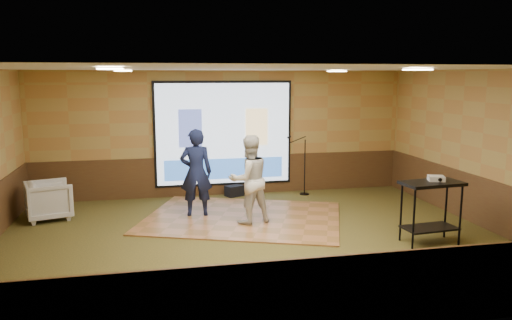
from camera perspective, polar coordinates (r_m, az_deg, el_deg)
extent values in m
plane|color=#2D3417|center=(9.01, -0.40, -9.02)|extent=(9.00, 9.00, 0.00)
cube|color=#AD8E48|center=(12.06, -3.74, 3.05)|extent=(9.00, 0.04, 3.00)
cube|color=#AD8E48|center=(5.33, 7.18, -5.48)|extent=(9.00, 0.04, 3.00)
cube|color=#AD8E48|center=(10.50, 24.42, 1.22)|extent=(0.04, 7.00, 3.00)
cube|color=silver|center=(8.53, -0.42, 10.43)|extent=(9.00, 7.00, 0.04)
cube|color=#4B2B19|center=(12.20, -3.68, -1.75)|extent=(9.00, 0.04, 0.95)
cube|color=#4B2B19|center=(5.70, 6.89, -15.42)|extent=(9.00, 0.04, 0.95)
cube|color=#4B2B19|center=(10.68, 23.95, -4.23)|extent=(0.04, 7.00, 0.95)
cube|color=black|center=(12.01, -3.71, 3.02)|extent=(3.32, 0.03, 2.52)
cube|color=#C7DEFC|center=(11.98, -3.69, 3.01)|extent=(3.20, 0.02, 2.40)
cube|color=#404F8E|center=(11.86, -7.52, 3.61)|extent=(0.55, 0.01, 0.90)
cube|color=#DCBE7F|center=(12.09, 0.08, 3.80)|extent=(0.55, 0.01, 0.90)
cube|color=#3063B7|center=(12.10, -3.63, -1.00)|extent=(2.88, 0.01, 0.50)
cube|color=#FFE7BF|center=(10.17, -14.96, 9.82)|extent=(0.32, 0.32, 0.02)
cube|color=#FFE7BF|center=(10.89, 9.22, 9.99)|extent=(0.32, 0.32, 0.02)
cube|color=#FFE7BF|center=(6.88, -16.32, 9.98)|extent=(0.32, 0.32, 0.02)
cube|color=#FFE7BF|center=(7.89, 17.98, 9.81)|extent=(0.32, 0.32, 0.02)
cube|color=#9F653A|center=(10.27, -1.51, -6.58)|extent=(4.68, 4.15, 0.03)
imported|color=#131A3D|center=(10.26, -6.87, -1.42)|extent=(0.68, 0.47, 1.80)
imported|color=beige|center=(9.68, -0.80, -2.23)|extent=(0.98, 0.85, 1.73)
cylinder|color=black|center=(8.78, 17.59, -6.45)|extent=(0.04, 0.04, 1.04)
cylinder|color=black|center=(9.23, 22.33, -5.94)|extent=(0.04, 0.04, 1.04)
cylinder|color=black|center=(9.15, 16.24, -5.74)|extent=(0.04, 0.04, 1.04)
cylinder|color=black|center=(9.58, 20.87, -5.29)|extent=(0.04, 0.04, 1.04)
cube|color=black|center=(9.05, 19.49, -2.52)|extent=(1.04, 0.55, 0.05)
cube|color=black|center=(9.24, 19.22, -7.32)|extent=(0.93, 0.49, 0.03)
cube|color=silver|center=(9.13, 19.90, -1.98)|extent=(0.32, 0.30, 0.09)
cylinder|color=black|center=(12.33, 5.54, -3.87)|extent=(0.23, 0.23, 0.02)
cylinder|color=black|center=(12.19, 5.59, -0.82)|extent=(0.02, 0.02, 1.35)
cylinder|color=black|center=(12.02, 4.74, 2.32)|extent=(0.43, 0.02, 0.17)
cylinder|color=black|center=(11.96, 3.79, 2.64)|extent=(0.10, 0.05, 0.08)
imported|color=gray|center=(10.95, -22.58, -4.26)|extent=(1.06, 1.05, 0.78)
cube|color=black|center=(12.09, -2.49, -3.53)|extent=(0.49, 0.42, 0.26)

